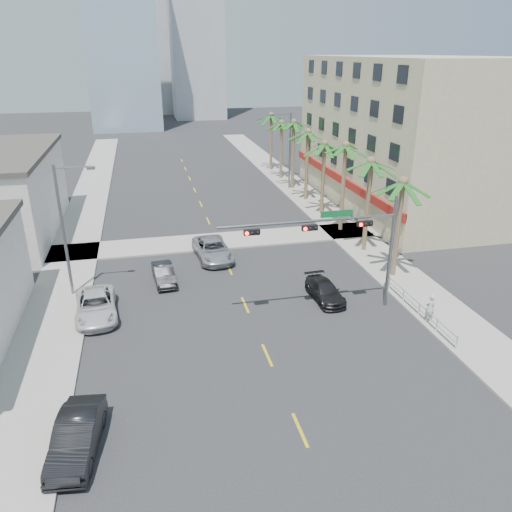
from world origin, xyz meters
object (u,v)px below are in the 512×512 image
at_px(traffic_signal_mast, 344,237).
at_px(car_lane_left, 164,274).
at_px(pedestrian, 430,308).
at_px(car_parked_mid, 77,436).
at_px(car_parked_far, 96,306).
at_px(car_lane_center, 213,249).
at_px(car_lane_right, 325,291).

bearing_deg(traffic_signal_mast, car_lane_left, 147.72).
bearing_deg(pedestrian, car_lane_left, -36.97).
bearing_deg(car_parked_mid, car_parked_far, 97.28).
distance_m(car_parked_far, car_lane_left, 6.06).
relative_size(car_lane_center, pedestrian, 3.07).
relative_size(traffic_signal_mast, car_lane_right, 2.65).
bearing_deg(car_parked_mid, car_lane_center, 73.78).
xyz_separation_m(car_lane_left, pedestrian, (15.47, -9.59, 0.42)).
xyz_separation_m(car_parked_far, pedestrian, (19.87, -5.43, 0.32)).
relative_size(car_lane_left, pedestrian, 2.15).
height_order(car_lane_right, pedestrian, pedestrian).
distance_m(car_parked_far, car_lane_center, 11.52).
xyz_separation_m(car_parked_mid, car_lane_right, (14.80, 10.79, -0.16)).
bearing_deg(car_lane_center, car_lane_left, -143.03).
bearing_deg(car_lane_left, car_parked_mid, -110.55).
height_order(car_lane_left, car_lane_center, car_lane_center).
height_order(car_parked_mid, car_lane_right, car_parked_mid).
xyz_separation_m(car_lane_right, pedestrian, (5.08, -4.48, 0.45)).
relative_size(car_parked_far, car_lane_right, 1.26).
relative_size(traffic_signal_mast, car_lane_center, 1.99).
bearing_deg(car_lane_left, car_parked_far, -141.69).
relative_size(car_lane_right, pedestrian, 2.31).
relative_size(traffic_signal_mast, car_lane_left, 2.84).
xyz_separation_m(traffic_signal_mast, car_lane_center, (-6.70, 10.44, -4.29)).
bearing_deg(car_lane_center, pedestrian, -53.84).
bearing_deg(traffic_signal_mast, car_lane_right, 102.78).
bearing_deg(car_lane_right, car_lane_center, 123.16).
height_order(car_parked_mid, car_lane_left, car_parked_mid).
bearing_deg(traffic_signal_mast, pedestrian, -30.61).
bearing_deg(car_parked_far, traffic_signal_mast, -14.12).
bearing_deg(car_parked_far, car_lane_right, -7.88).
bearing_deg(traffic_signal_mast, car_lane_center, 122.69).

